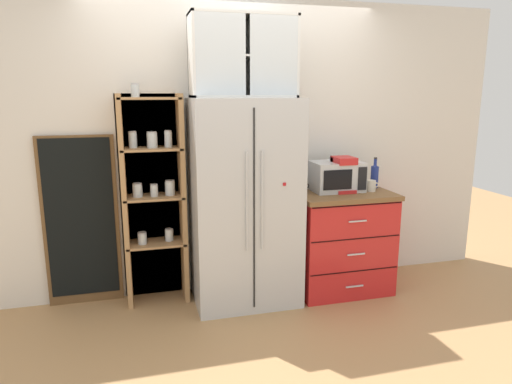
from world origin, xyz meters
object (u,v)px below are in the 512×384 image
at_px(microwave, 336,176).
at_px(chalkboard_menu, 81,221).
at_px(bottle_cobalt, 375,174).
at_px(mug_charcoal, 302,187).
at_px(bottle_clear, 338,176).
at_px(coffee_maker, 342,174).
at_px(mug_cream, 372,186).
at_px(refrigerator, 244,203).

relative_size(microwave, chalkboard_menu, 0.31).
xyz_separation_m(microwave, bottle_cobalt, (0.40, 0.03, -0.01)).
xyz_separation_m(bottle_cobalt, chalkboard_menu, (-2.57, 0.20, -0.31)).
height_order(mug_charcoal, bottle_clear, bottle_clear).
bearing_deg(coffee_maker, bottle_clear, 90.00).
height_order(mug_cream, chalkboard_menu, chalkboard_menu).
bearing_deg(microwave, mug_cream, -20.79).
bearing_deg(coffee_maker, bottle_cobalt, 11.89).
bearing_deg(bottle_clear, microwave, -136.12).
distance_m(microwave, chalkboard_menu, 2.21).
bearing_deg(microwave, chalkboard_menu, 173.76).
bearing_deg(microwave, coffee_maker, -50.01).
height_order(microwave, mug_cream, microwave).
height_order(mug_charcoal, bottle_cobalt, bottle_cobalt).
height_order(refrigerator, mug_charcoal, refrigerator).
distance_m(bottle_clear, bottle_cobalt, 0.36).
bearing_deg(refrigerator, mug_charcoal, 7.54).
xyz_separation_m(mug_cream, bottle_cobalt, (0.11, 0.14, 0.07)).
relative_size(bottle_cobalt, chalkboard_menu, 0.20).
bearing_deg(mug_cream, coffee_maker, 165.02).
bearing_deg(mug_cream, refrigerator, 177.13).
bearing_deg(mug_charcoal, bottle_clear, 2.68).
xyz_separation_m(microwave, bottle_clear, (0.04, 0.03, -0.01)).
xyz_separation_m(mug_charcoal, chalkboard_menu, (-1.86, 0.22, -0.24)).
distance_m(mug_charcoal, bottle_clear, 0.36).
distance_m(coffee_maker, mug_cream, 0.29).
bearing_deg(refrigerator, microwave, 3.57).
xyz_separation_m(coffee_maker, chalkboard_menu, (-2.21, 0.28, -0.34)).
distance_m(coffee_maker, chalkboard_menu, 2.26).
xyz_separation_m(coffee_maker, bottle_clear, (0.00, 0.08, -0.03)).
height_order(coffee_maker, bottle_cobalt, coffee_maker).
distance_m(microwave, bottle_cobalt, 0.40).
height_order(coffee_maker, bottle_clear, coffee_maker).
bearing_deg(microwave, bottle_clear, 43.88).
relative_size(refrigerator, microwave, 3.91).
bearing_deg(refrigerator, bottle_clear, 5.61).
distance_m(mug_charcoal, bottle_cobalt, 0.72).
bearing_deg(mug_charcoal, bottle_cobalt, 1.36).
distance_m(refrigerator, coffee_maker, 0.91).
bearing_deg(mug_cream, bottle_cobalt, 53.51).
relative_size(coffee_maker, chalkboard_menu, 0.22).
bearing_deg(coffee_maker, mug_cream, -14.98).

